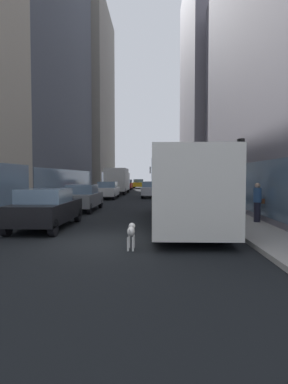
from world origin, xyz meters
TOP-DOWN VIEW (x-y plane):
  - ground_plane at (0.00, 35.00)m, footprint 120.00×120.00m
  - sidewalk_left at (-5.70, 35.00)m, footprint 2.40×110.00m
  - sidewalk_right at (5.70, 35.00)m, footprint 2.40×110.00m
  - building_left_mid at (-11.90, 23.89)m, footprint 9.21×23.67m
  - building_left_far at (-11.90, 46.73)m, footprint 10.92×17.92m
  - building_right_mid at (11.90, 20.88)m, footprint 8.73×14.81m
  - building_right_far at (11.90, 41.47)m, footprint 10.81×23.22m
  - transit_bus at (2.80, 4.30)m, footprint 2.78×11.53m
  - car_white_van at (-2.80, 20.22)m, footprint 1.75×4.61m
  - car_yellow_taxi at (-1.20, 47.25)m, footprint 1.82×4.39m
  - car_grey_wagon at (-2.80, 9.44)m, footprint 1.73×4.64m
  - car_black_suv at (-2.80, 2.67)m, footprint 1.89×4.52m
  - car_silver_sedan at (1.20, 21.79)m, footprint 1.71×4.06m
  - car_red_coupe at (-2.80, 40.61)m, footprint 1.76×4.38m
  - box_truck at (-2.80, 28.45)m, footprint 2.30×7.50m
  - dalmatian_dog at (0.92, -0.98)m, footprint 0.22×0.96m
  - pedestrian_with_handbag at (6.04, 3.75)m, footprint 0.45×0.34m
  - traffic_light_near at (4.90, 2.15)m, footprint 0.24×0.41m

SIDE VIEW (x-z plane):
  - ground_plane at x=0.00m, z-range 0.00..0.00m
  - sidewalk_left at x=-5.70m, z-range 0.00..0.15m
  - sidewalk_right at x=5.70m, z-range 0.00..0.15m
  - dalmatian_dog at x=0.92m, z-range 0.15..0.87m
  - car_silver_sedan at x=1.20m, z-range 0.01..1.63m
  - car_red_coupe at x=-2.80m, z-range 0.01..1.63m
  - car_yellow_taxi at x=-1.20m, z-range 0.01..1.63m
  - car_grey_wagon at x=-2.80m, z-range 0.01..1.63m
  - car_white_van at x=-2.80m, z-range 0.01..1.63m
  - car_black_suv at x=-2.80m, z-range 0.01..1.63m
  - pedestrian_with_handbag at x=6.04m, z-range 0.17..1.86m
  - box_truck at x=-2.80m, z-range 0.14..3.19m
  - transit_bus at x=2.80m, z-range 0.25..3.30m
  - traffic_light_near at x=4.90m, z-range 0.74..4.14m
  - building_right_mid at x=11.90m, z-range -0.01..21.27m
  - building_left_mid at x=-11.90m, z-range -0.01..30.44m
  - building_left_far at x=-11.90m, z-range -0.01..31.22m
  - building_right_far at x=11.90m, z-range -0.01..33.80m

